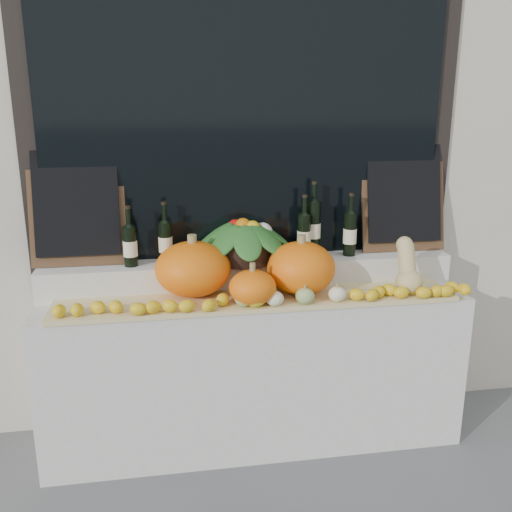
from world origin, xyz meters
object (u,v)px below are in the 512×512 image
pumpkin_right (301,268)px  butternut_squash (408,270)px  pumpkin_left (193,269)px  produce_bowl (243,239)px  wine_bottle_tall (313,228)px

pumpkin_right → butternut_squash: size_ratio=1.25×
pumpkin_left → pumpkin_right: size_ratio=1.10×
produce_bowl → wine_bottle_tall: size_ratio=1.35×
pumpkin_right → produce_bowl: 0.37m
pumpkin_left → produce_bowl: size_ratio=0.70×
pumpkin_left → butternut_squash: size_ratio=1.37×
butternut_squash → produce_bowl: produce_bowl is taller
wine_bottle_tall → pumpkin_right: bearing=-117.5°
pumpkin_right → butternut_squash: butternut_squash is taller
butternut_squash → wine_bottle_tall: bearing=143.8°
pumpkin_left → produce_bowl: produce_bowl is taller
pumpkin_left → butternut_squash: (1.14, -0.14, -0.02)m
pumpkin_left → produce_bowl: 0.34m
wine_bottle_tall → produce_bowl: bearing=-175.3°
butternut_squash → produce_bowl: (-0.85, 0.29, 0.13)m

